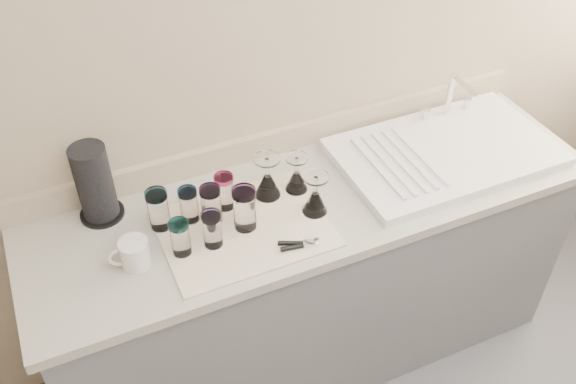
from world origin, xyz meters
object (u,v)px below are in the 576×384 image
tumbler_cyan (189,205)px  paper_towel_roll (95,184)px  can_opener (299,245)px  white_mug (134,254)px  goblet_back_left (267,182)px  goblet_back_right (296,178)px  tumbler_purple (225,191)px  tumbler_teal (158,209)px  goblet_front_right (315,199)px  tumbler_lavender (245,208)px  tumbler_magenta (180,237)px  sink_unit (445,151)px  tumbler_blue (212,229)px  tumbler_extra (211,205)px

tumbler_cyan → paper_towel_roll: paper_towel_roll is taller
can_opener → white_mug: bearing=163.5°
goblet_back_left → goblet_back_right: goblet_back_left is taller
tumbler_purple → paper_towel_roll: (-0.40, 0.14, 0.06)m
tumbler_teal → goblet_back_left: goblet_back_left is taller
goblet_front_right → paper_towel_roll: paper_towel_roll is taller
goblet_back_right → goblet_front_right: bearing=-86.2°
tumbler_lavender → white_mug: (-0.38, -0.01, -0.04)m
tumbler_magenta → goblet_front_right: bearing=-0.1°
sink_unit → tumbler_lavender: sink_unit is taller
sink_unit → tumbler_blue: 0.97m
tumbler_teal → tumbler_extra: size_ratio=1.04×
tumbler_purple → tumbler_blue: bearing=-122.4°
tumbler_lavender → sink_unit: bearing=3.8°
tumbler_magenta → goblet_back_right: goblet_back_right is taller
tumbler_cyan → white_mug: bearing=-151.4°
tumbler_cyan → goblet_back_left: (0.29, 0.01, -0.01)m
sink_unit → goblet_back_right: (-0.60, 0.05, 0.04)m
white_mug → tumbler_magenta: bearing=-6.2°
tumbler_extra → goblet_front_right: 0.35m
goblet_back_left → goblet_back_right: 0.11m
tumbler_lavender → tumbler_extra: tumbler_lavender is taller
tumbler_teal → can_opener: tumbler_teal is taller
goblet_back_left → can_opener: bearing=-91.6°
goblet_back_left → paper_towel_roll: size_ratio=0.58×
sink_unit → tumbler_extra: bearing=179.0°
goblet_back_right → paper_towel_roll: paper_towel_roll is taller
white_mug → paper_towel_roll: bearing=99.9°
tumbler_magenta → goblet_back_left: (0.36, 0.14, -0.01)m
tumbler_magenta → white_mug: (-0.15, 0.02, -0.02)m
goblet_front_right → can_opener: (-0.12, -0.13, -0.04)m
tumbler_purple → goblet_back_left: goblet_back_left is taller
tumbler_teal → goblet_back_left: size_ratio=0.89×
sink_unit → tumbler_teal: sink_unit is taller
tumbler_cyan → can_opener: (0.28, -0.27, -0.06)m
tumbler_blue → goblet_back_left: (0.25, 0.15, -0.01)m
tumbler_lavender → tumbler_teal: bearing=155.4°
tumbler_cyan → tumbler_blue: tumbler_blue is taller
sink_unit → goblet_front_right: 0.60m
goblet_back_left → can_opener: size_ratio=1.28×
sink_unit → tumbler_purple: 0.87m
goblet_front_right → white_mug: goblet_front_right is taller
tumbler_magenta → goblet_back_left: size_ratio=0.78×
tumbler_extra → white_mug: size_ratio=1.04×
sink_unit → goblet_back_right: 0.60m
tumbler_teal → goblet_back_right: 0.49m
tumbler_extra → white_mug: tumbler_extra is taller
tumbler_purple → tumbler_magenta: 0.25m
paper_towel_roll → tumbler_teal: bearing=-40.8°
tumbler_purple → tumbler_magenta: (-0.20, -0.15, -0.00)m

